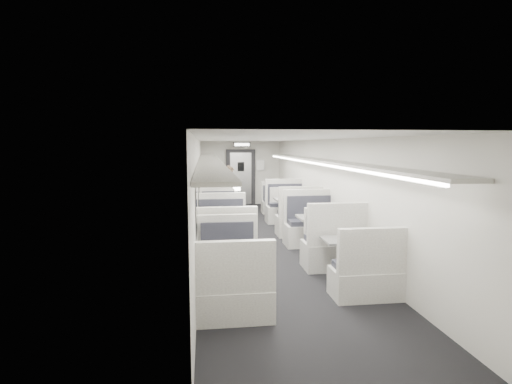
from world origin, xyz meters
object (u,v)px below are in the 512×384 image
object	(u,v)px
booth_left_b	(219,218)
booth_left_c	(224,238)
vestibule_door	(241,177)
booth_left_d	(231,273)
booth_right_b	(292,213)
booth_right_a	(280,206)
booth_right_d	(348,259)
exit_sign	(242,145)
passenger	(230,195)
booth_left_a	(217,206)
booth_right_c	(321,235)

from	to	relation	value
booth_left_b	booth_left_c	distance (m)	2.30
booth_left_b	booth_left_c	size ratio (longest dim) A/B	0.93
vestibule_door	booth_left_d	bearing A→B (deg)	-96.16
booth_left_c	booth_right_b	distance (m)	3.27
booth_left_d	vestibule_door	bearing A→B (deg)	83.84
booth_right_a	booth_left_d	bearing A→B (deg)	-107.08
booth_right_d	exit_sign	xyz separation A→B (m)	(-1.00, 8.30, 1.91)
booth_right_d	booth_left_b	bearing A→B (deg)	116.63
booth_left_d	booth_left_c	bearing A→B (deg)	90.00
passenger	exit_sign	bearing A→B (deg)	68.89
passenger	exit_sign	distance (m)	3.51
booth_left_a	booth_right_b	distance (m)	2.61
booth_left_a	vestibule_door	bearing A→B (deg)	70.54
booth_left_a	booth_left_c	size ratio (longest dim) A/B	1.00
vestibule_door	booth_right_b	bearing A→B (deg)	-77.51
booth_left_c	passenger	size ratio (longest dim) A/B	1.33
exit_sign	booth_right_a	bearing A→B (deg)	-66.23
booth_left_d	booth_right_c	distance (m)	2.85
booth_left_b	booth_right_a	bearing A→B (deg)	45.51
booth_left_a	passenger	bearing A→B (deg)	-66.25
booth_right_d	vestibule_door	xyz separation A→B (m)	(-1.00, 8.78, 0.67)
booth_left_d	vestibule_door	world-z (taller)	vestibule_door
booth_right_b	booth_right_d	xyz separation A→B (m)	(0.00, -4.27, -0.05)
booth_right_a	booth_right_b	world-z (taller)	booth_right_b
booth_left_d	passenger	size ratio (longest dim) A/B	1.22
vestibule_door	exit_sign	distance (m)	1.33
booth_left_d	booth_right_a	size ratio (longest dim) A/B	1.06
booth_right_c	booth_left_b	bearing A→B (deg)	129.32
vestibule_door	booth_right_a	bearing A→B (deg)	-70.08
booth_left_a	exit_sign	xyz separation A→B (m)	(1.00, 2.34, 1.88)
booth_left_a	booth_right_b	world-z (taller)	booth_right_b
booth_left_a	booth_right_c	bearing A→B (deg)	-65.59
booth_right_b	booth_right_c	bearing A→B (deg)	-90.00
booth_left_c	booth_left_d	size ratio (longest dim) A/B	1.09
booth_left_a	passenger	world-z (taller)	passenger
booth_left_d	passenger	distance (m)	5.68
booth_left_b	booth_right_d	distance (m)	4.46
booth_right_a	booth_right_c	size ratio (longest dim) A/B	0.83
booth_left_c	vestibule_door	world-z (taller)	vestibule_door
booth_left_b	passenger	size ratio (longest dim) A/B	1.23
booth_left_a	booth_right_a	size ratio (longest dim) A/B	1.16
vestibule_door	booth_left_a	bearing A→B (deg)	-109.46
booth_right_a	vestibule_door	distance (m)	3.02
booth_right_c	vestibule_door	bearing A→B (deg)	97.87
booth_right_c	passenger	bearing A→B (deg)	114.56
booth_left_b	booth_right_d	bearing A→B (deg)	-63.37
booth_right_d	passenger	world-z (taller)	passenger
booth_left_c	booth_left_d	xyz separation A→B (m)	(0.00, -2.17, -0.03)
exit_sign	booth_left_b	bearing A→B (deg)	-103.07
booth_left_d	exit_sign	world-z (taller)	exit_sign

